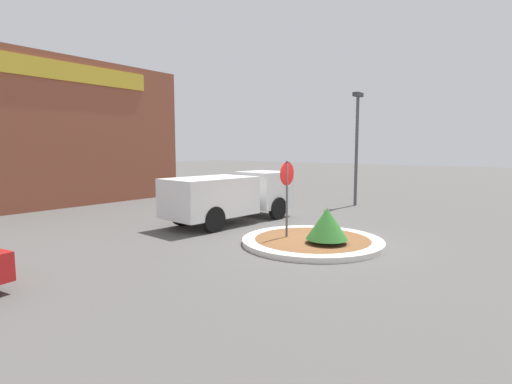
{
  "coord_description": "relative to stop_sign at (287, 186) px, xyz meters",
  "views": [
    {
      "loc": [
        -10.69,
        -6.02,
        2.97
      ],
      "look_at": [
        0.5,
        2.59,
        1.41
      ],
      "focal_mm": 28.0,
      "sensor_mm": 36.0,
      "label": 1
    }
  ],
  "objects": [
    {
      "name": "traffic_island",
      "position": [
        0.23,
        -0.8,
        -1.7
      ],
      "size": [
        4.36,
        4.36,
        0.16
      ],
      "color": "silver",
      "rests_on": "ground_plane"
    },
    {
      "name": "stop_sign",
      "position": [
        0.0,
        0.0,
        0.0
      ],
      "size": [
        0.74,
        0.07,
        2.56
      ],
      "color": "#4C4C51",
      "rests_on": "ground_plane"
    },
    {
      "name": "ground_plane",
      "position": [
        0.23,
        -0.8,
        -1.79
      ],
      "size": [
        120.0,
        120.0,
        0.0
      ],
      "primitive_type": "plane",
      "color": "#514F4C"
    },
    {
      "name": "storefront_building",
      "position": [
        -1.28,
        15.56,
        1.95
      ],
      "size": [
        15.4,
        6.07,
        7.47
      ],
      "color": "brown",
      "rests_on": "ground_plane"
    },
    {
      "name": "light_pole",
      "position": [
        8.95,
        1.61,
        1.63
      ],
      "size": [
        0.7,
        0.3,
        5.75
      ],
      "color": "#4C4C51",
      "rests_on": "ground_plane"
    },
    {
      "name": "utility_truck",
      "position": [
        1.4,
        3.58,
        -0.66
      ],
      "size": [
        5.85,
        2.48,
        1.95
      ],
      "rotation": [
        0.0,
        0.0,
        -0.09
      ],
      "color": "white",
      "rests_on": "ground_plane"
    },
    {
      "name": "island_shrub",
      "position": [
        -0.02,
        -1.43,
        -1.03
      ],
      "size": [
        1.24,
        1.24,
        1.06
      ],
      "color": "brown",
      "rests_on": "traffic_island"
    }
  ]
}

